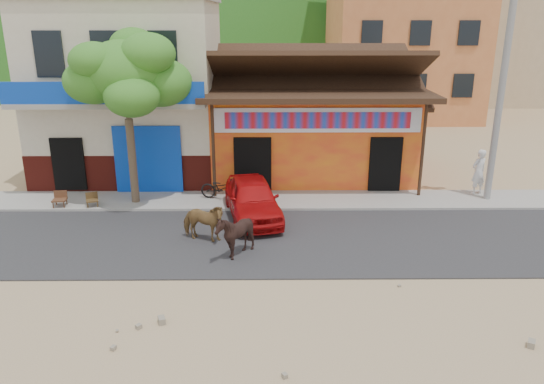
% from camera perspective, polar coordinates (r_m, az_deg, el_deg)
% --- Properties ---
extents(ground, '(120.00, 120.00, 0.00)m').
position_cam_1_polar(ground, '(13.89, -1.09, -9.47)').
color(ground, '#9E825B').
rests_on(ground, ground).
extents(road, '(60.00, 5.00, 0.04)m').
position_cam_1_polar(road, '(16.13, -1.02, -5.22)').
color(road, '#28282B').
rests_on(road, ground).
extents(sidewalk, '(60.00, 2.00, 0.12)m').
position_cam_1_polar(sidewalk, '(19.37, -0.94, -0.93)').
color(sidewalk, gray).
rests_on(sidewalk, ground).
extents(dance_club, '(8.00, 6.00, 3.60)m').
position_cam_1_polar(dance_club, '(22.83, 4.15, 6.58)').
color(dance_club, orange).
rests_on(dance_club, ground).
extents(cafe_building, '(7.00, 6.00, 7.00)m').
position_cam_1_polar(cafe_building, '(23.16, -14.90, 10.46)').
color(cafe_building, beige).
rests_on(cafe_building, ground).
extents(apartment_front, '(9.00, 9.00, 12.00)m').
position_cam_1_polar(apartment_front, '(37.33, 13.81, 17.27)').
color(apartment_front, '#CC723F').
rests_on(apartment_front, ground).
extents(apartment_rear, '(8.00, 8.00, 10.00)m').
position_cam_1_polar(apartment_rear, '(45.90, 23.21, 15.26)').
color(apartment_rear, tan).
rests_on(apartment_rear, ground).
extents(tree, '(3.00, 3.00, 6.00)m').
position_cam_1_polar(tree, '(18.98, -15.15, 7.59)').
color(tree, '#2D721E').
rests_on(tree, sidewalk).
extents(utility_pole, '(0.24, 0.24, 8.00)m').
position_cam_1_polar(utility_pole, '(20.10, 23.48, 10.20)').
color(utility_pole, gray).
rests_on(utility_pole, sidewalk).
extents(cow_tan, '(1.57, 1.07, 1.21)m').
position_cam_1_polar(cow_tan, '(15.97, -7.44, -3.21)').
color(cow_tan, brown).
rests_on(cow_tan, road).
extents(cow_dark, '(1.38, 1.27, 1.33)m').
position_cam_1_polar(cow_dark, '(14.82, -4.00, -4.62)').
color(cow_dark, black).
rests_on(cow_dark, road).
extents(red_car, '(2.28, 4.19, 1.35)m').
position_cam_1_polar(red_car, '(17.63, -2.11, -0.69)').
color(red_car, '#B50C0E').
rests_on(red_car, road).
extents(scooter, '(1.72, 1.01, 0.86)m').
position_cam_1_polar(scooter, '(19.29, -5.41, 0.43)').
color(scooter, black).
rests_on(scooter, sidewalk).
extents(pedestrian, '(0.74, 0.63, 1.71)m').
position_cam_1_polar(pedestrian, '(21.12, 21.33, 2.04)').
color(pedestrian, white).
rests_on(pedestrian, sidewalk).
extents(cafe_chair_left, '(0.49, 0.49, 0.97)m').
position_cam_1_polar(cafe_chair_left, '(19.91, -21.97, -0.12)').
color(cafe_chair_left, '#472D17').
rests_on(cafe_chair_left, sidewalk).
extents(cafe_chair_right, '(0.52, 0.52, 0.88)m').
position_cam_1_polar(cafe_chair_right, '(19.54, -18.85, -0.24)').
color(cafe_chair_right, '#443016').
rests_on(cafe_chair_right, sidewalk).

